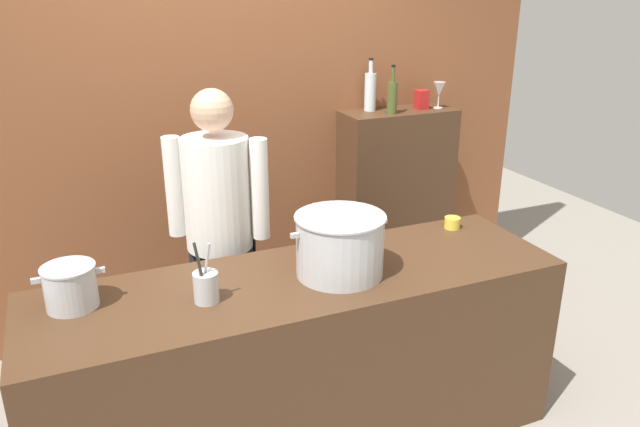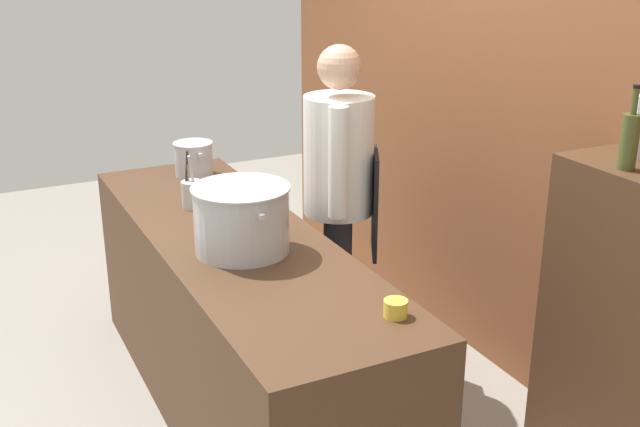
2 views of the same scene
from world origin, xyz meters
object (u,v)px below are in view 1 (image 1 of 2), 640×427
(stockpot_large, at_px, (340,245))
(wine_bottle_olive, at_px, (392,96))
(wine_glass_wide, at_px, (439,90))
(spice_tin_red, at_px, (421,99))
(chef, at_px, (219,223))
(stockpot_small, at_px, (70,287))
(utensil_crock, at_px, (206,286))
(butter_jar, at_px, (452,223))
(wine_bottle_clear, at_px, (370,91))

(stockpot_large, height_order, wine_bottle_olive, wine_bottle_olive)
(stockpot_large, bearing_deg, wine_glass_wide, 43.11)
(wine_bottle_olive, distance_m, spice_tin_red, 0.27)
(wine_glass_wide, relative_size, spice_tin_red, 1.40)
(chef, relative_size, stockpot_small, 5.98)
(spice_tin_red, bearing_deg, utensil_crock, -145.09)
(butter_jar, bearing_deg, wine_bottle_olive, 82.95)
(wine_bottle_olive, height_order, wine_bottle_clear, wine_bottle_clear)
(butter_jar, distance_m, spice_tin_red, 1.13)
(chef, distance_m, utensil_crock, 0.71)
(stockpot_small, xyz_separation_m, wine_bottle_clear, (1.93, 1.14, 0.48))
(chef, distance_m, wine_bottle_clear, 1.45)
(stockpot_large, relative_size, wine_glass_wide, 2.67)
(stockpot_small, relative_size, wine_glass_wide, 1.60)
(utensil_crock, distance_m, wine_glass_wide, 2.29)
(stockpot_small, relative_size, wine_bottle_clear, 0.83)
(stockpot_small, relative_size, spice_tin_red, 2.25)
(chef, height_order, wine_bottle_olive, chef)
(wine_glass_wide, xyz_separation_m, spice_tin_red, (-0.12, 0.03, -0.06))
(stockpot_large, bearing_deg, chef, 120.39)
(chef, relative_size, butter_jar, 19.63)
(stockpot_small, relative_size, wine_bottle_olive, 0.91)
(spice_tin_red, bearing_deg, stockpot_large, -133.53)
(butter_jar, height_order, wine_glass_wide, wine_glass_wide)
(butter_jar, height_order, wine_bottle_olive, wine_bottle_olive)
(stockpot_large, bearing_deg, wine_bottle_olive, 52.13)
(butter_jar, xyz_separation_m, spice_tin_red, (0.37, 0.95, 0.47))
(chef, relative_size, wine_bottle_clear, 4.95)
(wine_glass_wide, bearing_deg, butter_jar, -117.60)
(wine_bottle_olive, bearing_deg, wine_bottle_clear, 119.34)
(wine_bottle_clear, bearing_deg, chef, -151.84)
(stockpot_large, height_order, stockpot_small, stockpot_large)
(butter_jar, height_order, spice_tin_red, spice_tin_red)
(chef, relative_size, spice_tin_red, 13.43)
(chef, bearing_deg, wine_bottle_olive, -130.67)
(wine_bottle_olive, height_order, wine_glass_wide, wine_bottle_olive)
(stockpot_small, xyz_separation_m, spice_tin_red, (2.27, 1.06, 0.41))
(chef, height_order, wine_bottle_clear, wine_bottle_clear)
(chef, distance_m, spice_tin_red, 1.69)
(stockpot_small, bearing_deg, wine_bottle_olive, 26.31)
(stockpot_large, height_order, spice_tin_red, spice_tin_red)
(spice_tin_red, bearing_deg, wine_bottle_clear, 166.64)
(stockpot_large, height_order, utensil_crock, stockpot_large)
(stockpot_large, height_order, butter_jar, stockpot_large)
(utensil_crock, bearing_deg, wine_bottle_olive, 37.79)
(stockpot_large, xyz_separation_m, wine_bottle_olive, (0.89, 1.15, 0.41))
(wine_glass_wide, bearing_deg, chef, -162.12)
(wine_bottle_clear, height_order, spice_tin_red, wine_bottle_clear)
(utensil_crock, xyz_separation_m, wine_bottle_clear, (1.42, 1.31, 0.50))
(wine_glass_wide, distance_m, spice_tin_red, 0.13)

